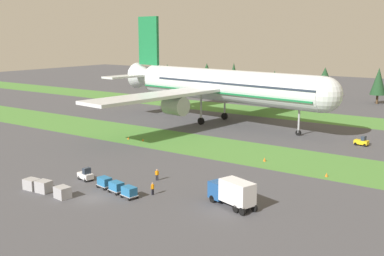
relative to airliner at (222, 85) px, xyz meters
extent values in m
plane|color=#47474C|center=(14.04, -55.49, -9.31)|extent=(400.00, 400.00, 0.00)
cube|color=#4C8438|center=(14.04, -21.92, -9.31)|extent=(320.00, 15.75, 0.01)
cube|color=#4C8438|center=(14.04, 21.59, -9.31)|extent=(320.00, 15.75, 0.01)
cylinder|color=silver|center=(1.35, -0.17, -0.03)|extent=(50.81, 13.68, 7.58)
sphere|color=silver|center=(26.29, -3.25, -0.03)|extent=(7.42, 7.42, 7.42)
cone|color=silver|center=(-26.02, 3.22, 0.53)|extent=(9.40, 8.19, 7.20)
cube|color=#19703D|center=(1.35, -0.17, -1.36)|extent=(49.61, 13.68, 0.36)
cube|color=#283342|center=(4.39, -0.54, 0.91)|extent=(44.73, 13.01, 0.44)
cube|color=silver|center=(0.84, 20.69, -0.79)|extent=(12.04, 34.43, 0.68)
cylinder|color=#A3A3A8|center=(1.41, 15.53, -3.28)|extent=(5.38, 4.74, 4.17)
cube|color=silver|center=(-4.22, -20.28, -0.79)|extent=(12.04, 34.43, 0.68)
cylinder|color=#A3A3A8|center=(-2.42, -15.41, -3.28)|extent=(5.38, 4.74, 4.17)
cube|color=silver|center=(-24.38, 11.48, 1.10)|extent=(5.93, 12.71, 0.48)
cube|color=silver|center=(-26.44, -5.20, 1.10)|extent=(5.93, 12.71, 0.48)
cube|color=#19703D|center=(-25.41, 3.14, 10.19)|extent=(7.22, 1.69, 12.88)
cylinder|color=#A3A3A8|center=(20.81, -2.57, -4.94)|extent=(0.44, 0.44, 7.54)
cylinder|color=black|center=(20.81, -2.57, -8.71)|extent=(1.24, 0.56, 1.20)
cylinder|color=#A3A3A8|center=(-2.13, 4.84, -4.82)|extent=(0.44, 0.44, 7.29)
cylinder|color=black|center=(-2.13, 4.84, -8.46)|extent=(1.76, 0.80, 1.70)
cylinder|color=#A3A3A8|center=(-3.24, -4.18, -4.82)|extent=(0.44, 0.44, 7.29)
cylinder|color=black|center=(-3.24, -4.18, -8.46)|extent=(1.76, 0.80, 1.70)
cube|color=silver|center=(7.23, -50.50, -8.63)|extent=(2.80, 1.78, 0.77)
cube|color=#283342|center=(7.61, -50.58, -7.79)|extent=(0.90, 1.21, 0.90)
cylinder|color=black|center=(6.23, -50.87, -9.01)|extent=(0.63, 0.31, 0.60)
cylinder|color=black|center=(6.44, -49.79, -9.01)|extent=(0.63, 0.31, 0.60)
cylinder|color=black|center=(8.02, -51.22, -9.01)|extent=(0.63, 0.31, 0.60)
cylinder|color=black|center=(8.23, -50.14, -9.01)|extent=(0.63, 0.31, 0.60)
cube|color=#A3A3A8|center=(12.24, -51.48, -8.91)|extent=(2.45, 1.90, 0.10)
cube|color=#23669E|center=(12.24, -51.48, -8.31)|extent=(2.15, 1.67, 1.10)
cylinder|color=black|center=(11.28, -52.00, -9.11)|extent=(0.42, 0.19, 0.40)
cylinder|color=black|center=(11.55, -50.64, -9.11)|extent=(0.42, 0.19, 0.40)
cylinder|color=black|center=(12.92, -52.32, -9.11)|extent=(0.42, 0.19, 0.40)
cylinder|color=black|center=(13.19, -50.97, -9.11)|extent=(0.42, 0.19, 0.40)
cube|color=#A3A3A8|center=(15.08, -52.04, -8.91)|extent=(2.45, 1.90, 0.10)
cube|color=#23669E|center=(15.08, -52.04, -8.31)|extent=(2.15, 1.67, 1.10)
cylinder|color=black|center=(14.13, -52.56, -9.11)|extent=(0.42, 0.19, 0.40)
cylinder|color=black|center=(14.39, -51.20, -9.11)|extent=(0.42, 0.19, 0.40)
cylinder|color=black|center=(15.77, -52.88, -9.11)|extent=(0.42, 0.19, 0.40)
cylinder|color=black|center=(16.03, -51.53, -9.11)|extent=(0.42, 0.19, 0.40)
cube|color=#A3A3A8|center=(17.93, -52.60, -8.91)|extent=(2.45, 1.90, 0.10)
cube|color=#23669E|center=(17.93, -52.60, -8.31)|extent=(2.15, 1.67, 1.10)
cylinder|color=black|center=(16.97, -53.12, -9.11)|extent=(0.42, 0.19, 0.40)
cylinder|color=black|center=(17.24, -51.76, -9.11)|extent=(0.42, 0.19, 0.40)
cylinder|color=black|center=(18.61, -53.44, -9.11)|extent=(0.42, 0.19, 0.40)
cylinder|color=black|center=(18.88, -52.08, -9.11)|extent=(0.42, 0.19, 0.40)
cube|color=#1E4C8E|center=(28.38, -46.76, -7.73)|extent=(2.80, 2.86, 2.20)
cube|color=#283342|center=(27.38, -46.43, -7.29)|extent=(0.71, 2.00, 0.97)
cube|color=silver|center=(31.57, -47.78, -7.13)|extent=(4.99, 3.57, 2.80)
cylinder|color=black|center=(27.87, -47.64, -8.83)|extent=(1.01, 0.58, 0.96)
cylinder|color=black|center=(28.48, -45.74, -8.83)|extent=(1.01, 0.58, 0.96)
cylinder|color=black|center=(32.12, -49.01, -8.83)|extent=(1.01, 0.58, 0.96)
cylinder|color=black|center=(32.74, -47.11, -8.83)|extent=(1.01, 0.58, 0.96)
cylinder|color=black|center=(33.20, -49.35, -8.83)|extent=(1.01, 0.58, 0.96)
cylinder|color=black|center=(33.81, -47.45, -8.83)|extent=(1.01, 0.58, 0.96)
cube|color=yellow|center=(34.52, -4.27, -8.63)|extent=(2.74, 1.61, 0.77)
cube|color=#283342|center=(34.90, -4.31, -7.79)|extent=(0.83, 1.17, 0.90)
cylinder|color=black|center=(33.55, -4.70, -9.01)|extent=(0.62, 0.27, 0.60)
cylinder|color=black|center=(33.68, -3.61, -9.01)|extent=(0.62, 0.27, 0.60)
cylinder|color=black|center=(35.35, -4.92, -9.01)|extent=(0.62, 0.27, 0.60)
cylinder|color=black|center=(35.49, -3.83, -9.01)|extent=(0.62, 0.27, 0.60)
cylinder|color=black|center=(15.99, -44.58, -8.89)|extent=(0.18, 0.18, 0.85)
cylinder|color=black|center=(16.15, -44.43, -8.89)|extent=(0.18, 0.18, 0.85)
cylinder|color=orange|center=(16.07, -44.51, -8.15)|extent=(0.36, 0.36, 0.62)
sphere|color=tan|center=(16.07, -44.51, -7.69)|extent=(0.24, 0.24, 0.24)
cylinder|color=orange|center=(15.90, -44.66, -8.18)|extent=(0.10, 0.10, 0.58)
cylinder|color=orange|center=(16.24, -44.35, -8.18)|extent=(0.10, 0.10, 0.58)
cylinder|color=black|center=(19.63, -49.94, -8.89)|extent=(0.18, 0.18, 0.85)
cylinder|color=black|center=(19.67, -49.72, -8.89)|extent=(0.18, 0.18, 0.85)
cylinder|color=orange|center=(19.65, -49.83, -8.15)|extent=(0.36, 0.36, 0.62)
sphere|color=tan|center=(19.65, -49.83, -7.69)|extent=(0.24, 0.24, 0.24)
cylinder|color=orange|center=(19.61, -50.06, -8.18)|extent=(0.10, 0.10, 0.58)
cylinder|color=orange|center=(19.69, -49.60, -8.18)|extent=(0.10, 0.10, 0.58)
cube|color=#A3A3A8|center=(6.69, -57.57, -8.50)|extent=(2.10, 1.72, 1.63)
cube|color=#A3A3A8|center=(4.29, -57.78, -8.56)|extent=(2.09, 1.71, 1.51)
cube|color=#A3A3A8|center=(10.69, -57.69, -8.53)|extent=(2.19, 1.85, 1.56)
cone|color=orange|center=(-6.53, -26.21, -9.09)|extent=(0.44, 0.44, 0.45)
cone|color=orange|center=(-3.01, -25.68, -9.08)|extent=(0.44, 0.44, 0.47)
cone|color=orange|center=(36.07, -28.19, -9.02)|extent=(0.44, 0.44, 0.58)
cone|color=orange|center=(24.31, -25.60, -8.97)|extent=(0.44, 0.44, 0.68)
cylinder|color=#4C3823|center=(-73.46, 52.33, -7.51)|extent=(0.70, 0.70, 3.61)
cone|color=#1E4223|center=(-73.46, 52.33, -2.80)|extent=(4.09, 4.09, 5.82)
cylinder|color=#4C3823|center=(-57.34, 52.02, -7.47)|extent=(0.70, 0.70, 3.70)
cone|color=#1E4223|center=(-57.34, 52.02, -2.69)|extent=(3.76, 3.76, 5.85)
cylinder|color=#4C3823|center=(-39.60, 53.57, -7.96)|extent=(0.70, 0.70, 2.70)
cone|color=#1E4223|center=(-39.60, 53.57, -2.72)|extent=(5.95, 5.95, 7.78)
cylinder|color=#4C3823|center=(-26.80, 51.79, -7.87)|extent=(0.70, 0.70, 2.88)
cone|color=#1E4223|center=(-26.80, 51.79, -2.24)|extent=(3.80, 3.80, 8.37)
cylinder|color=#4C3823|center=(-11.10, 52.46, -7.77)|extent=(0.70, 0.70, 3.09)
cone|color=#1E4223|center=(-11.10, 52.46, -3.31)|extent=(4.67, 4.67, 5.84)
cylinder|color=#4C3823|center=(5.18, 56.37, -7.35)|extent=(0.70, 0.70, 3.93)
cone|color=#1E4223|center=(5.18, 56.37, -2.06)|extent=(5.61, 5.61, 6.64)
cylinder|color=#4C3823|center=(22.42, 55.54, -7.89)|extent=(0.70, 0.70, 2.84)
cone|color=#1E4223|center=(22.42, 55.54, -2.31)|extent=(4.78, 4.78, 8.34)
camera|label=1|loc=(59.12, -96.78, 12.13)|focal=44.32mm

